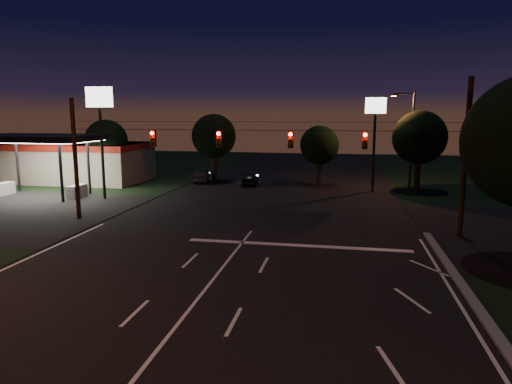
# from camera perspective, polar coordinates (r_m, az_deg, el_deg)

# --- Properties ---
(ground) EXTENTS (140.00, 140.00, 0.00)m
(ground) POSITION_cam_1_polar(r_m,az_deg,el_deg) (14.94, -11.78, -18.26)
(ground) COLOR black
(ground) RESTS_ON ground
(stop_bar) EXTENTS (12.00, 0.50, 0.01)m
(stop_bar) POSITION_cam_1_polar(r_m,az_deg,el_deg) (24.74, 5.13, -6.64)
(stop_bar) COLOR silver
(stop_bar) RESTS_ON ground
(utility_pole_right) EXTENTS (0.30, 0.30, 9.00)m
(utility_pole_right) POSITION_cam_1_polar(r_m,az_deg,el_deg) (28.81, 24.05, -5.12)
(utility_pole_right) COLOR black
(utility_pole_right) RESTS_ON ground
(utility_pole_left) EXTENTS (0.28, 0.28, 8.00)m
(utility_pole_left) POSITION_cam_1_polar(r_m,az_deg,el_deg) (32.90, -21.21, -3.16)
(utility_pole_left) COLOR black
(utility_pole_left) RESTS_ON ground
(signal_span) EXTENTS (24.00, 0.40, 1.56)m
(signal_span) POSITION_cam_1_polar(r_m,az_deg,el_deg) (27.64, -0.21, 6.70)
(signal_span) COLOR black
(signal_span) RESTS_ON ground
(gas_station) EXTENTS (14.20, 16.10, 5.25)m
(gas_station) POSITION_cam_1_polar(r_m,az_deg,el_deg) (50.64, -21.72, 3.85)
(gas_station) COLOR gray
(gas_station) RESTS_ON ground
(pole_sign_left_near) EXTENTS (2.20, 0.30, 9.10)m
(pole_sign_left_near) POSITION_cam_1_polar(r_m,az_deg,el_deg) (39.19, -18.92, 9.23)
(pole_sign_left_near) COLOR black
(pole_sign_left_near) RESTS_ON ground
(pole_sign_right) EXTENTS (1.80, 0.30, 8.40)m
(pole_sign_right) POSITION_cam_1_polar(r_m,az_deg,el_deg) (42.23, 14.65, 8.43)
(pole_sign_right) COLOR black
(pole_sign_right) RESTS_ON ground
(street_light_right_far) EXTENTS (2.20, 0.35, 9.00)m
(street_light_right_far) POSITION_cam_1_polar(r_m,az_deg,el_deg) (44.57, 18.62, 7.01)
(street_light_right_far) COLOR black
(street_light_right_far) RESTS_ON ground
(tree_far_a) EXTENTS (4.20, 4.20, 6.42)m
(tree_far_a) POSITION_cam_1_polar(r_m,az_deg,el_deg) (48.29, -18.12, 6.04)
(tree_far_a) COLOR black
(tree_far_a) RESTS_ON ground
(tree_far_b) EXTENTS (4.60, 4.60, 6.98)m
(tree_far_b) POSITION_cam_1_polar(r_m,az_deg,el_deg) (48.17, -5.23, 6.89)
(tree_far_b) COLOR black
(tree_far_b) RESTS_ON ground
(tree_far_c) EXTENTS (3.80, 3.80, 5.86)m
(tree_far_c) POSITION_cam_1_polar(r_m,az_deg,el_deg) (45.40, 7.96, 5.77)
(tree_far_c) COLOR black
(tree_far_c) RESTS_ON ground
(tree_far_d) EXTENTS (4.80, 4.80, 7.30)m
(tree_far_d) POSITION_cam_1_polar(r_m,az_deg,el_deg) (43.84, 19.76, 6.36)
(tree_far_d) COLOR black
(tree_far_d) RESTS_ON ground
(car_oncoming_a) EXTENTS (1.88, 3.89, 1.28)m
(car_oncoming_a) POSITION_cam_1_polar(r_m,az_deg,el_deg) (45.28, -0.82, 1.70)
(car_oncoming_a) COLOR black
(car_oncoming_a) RESTS_ON ground
(car_oncoming_b) EXTENTS (2.18, 4.16, 1.30)m
(car_oncoming_b) POSITION_cam_1_polar(r_m,az_deg,el_deg) (47.33, -6.80, 1.99)
(car_oncoming_b) COLOR black
(car_oncoming_b) RESTS_ON ground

